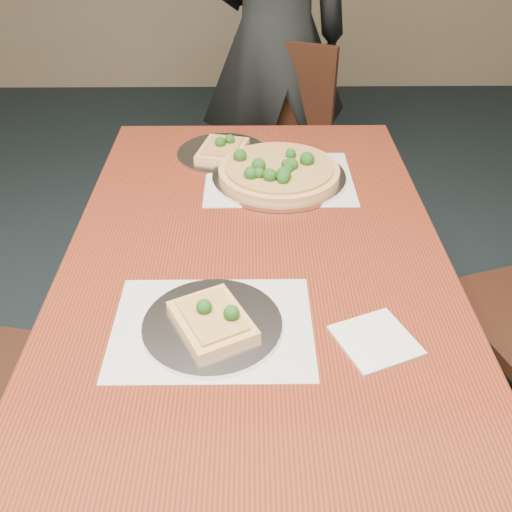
{
  "coord_description": "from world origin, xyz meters",
  "views": [
    {
      "loc": [
        0.18,
        -0.29,
        1.54
      ],
      "look_at": [
        0.19,
        0.79,
        0.75
      ],
      "focal_mm": 40.0,
      "sensor_mm": 36.0,
      "label": 1
    }
  ],
  "objects_px": {
    "chair_far": "(274,147)",
    "diner": "(274,40)",
    "dining_table": "(256,286)",
    "pizza_pan": "(279,172)",
    "slice_plate_far": "(223,151)",
    "slice_plate_near": "(213,322)"
  },
  "relations": [
    {
      "from": "chair_far",
      "to": "diner",
      "type": "height_order",
      "value": "diner"
    },
    {
      "from": "dining_table",
      "to": "chair_far",
      "type": "xyz_separation_m",
      "value": [
        0.08,
        1.07,
        -0.14
      ]
    },
    {
      "from": "pizza_pan",
      "to": "slice_plate_far",
      "type": "distance_m",
      "value": 0.23
    },
    {
      "from": "chair_far",
      "to": "pizza_pan",
      "type": "bearing_deg",
      "value": -69.35
    },
    {
      "from": "chair_far",
      "to": "pizza_pan",
      "type": "height_order",
      "value": "chair_far"
    },
    {
      "from": "slice_plate_near",
      "to": "pizza_pan",
      "type": "bearing_deg",
      "value": 75.6
    },
    {
      "from": "chair_far",
      "to": "slice_plate_near",
      "type": "bearing_deg",
      "value": -75.56
    },
    {
      "from": "diner",
      "to": "slice_plate_near",
      "type": "relative_size",
      "value": 6.32
    },
    {
      "from": "chair_far",
      "to": "slice_plate_far",
      "type": "bearing_deg",
      "value": -86.59
    },
    {
      "from": "chair_far",
      "to": "slice_plate_near",
      "type": "xyz_separation_m",
      "value": [
        -0.17,
        -1.31,
        0.25
      ]
    },
    {
      "from": "dining_table",
      "to": "chair_far",
      "type": "bearing_deg",
      "value": 85.53
    },
    {
      "from": "pizza_pan",
      "to": "slice_plate_near",
      "type": "height_order",
      "value": "pizza_pan"
    },
    {
      "from": "chair_far",
      "to": "slice_plate_near",
      "type": "relative_size",
      "value": 3.25
    },
    {
      "from": "diner",
      "to": "slice_plate_far",
      "type": "height_order",
      "value": "diner"
    },
    {
      "from": "chair_far",
      "to": "slice_plate_near",
      "type": "height_order",
      "value": "chair_far"
    },
    {
      "from": "diner",
      "to": "slice_plate_far",
      "type": "bearing_deg",
      "value": 62.79
    },
    {
      "from": "slice_plate_near",
      "to": "dining_table",
      "type": "bearing_deg",
      "value": 69.67
    },
    {
      "from": "pizza_pan",
      "to": "diner",
      "type": "bearing_deg",
      "value": 88.79
    },
    {
      "from": "slice_plate_far",
      "to": "diner",
      "type": "bearing_deg",
      "value": 76.07
    },
    {
      "from": "pizza_pan",
      "to": "slice_plate_far",
      "type": "height_order",
      "value": "pizza_pan"
    },
    {
      "from": "chair_far",
      "to": "dining_table",
      "type": "bearing_deg",
      "value": -72.53
    },
    {
      "from": "dining_table",
      "to": "diner",
      "type": "xyz_separation_m",
      "value": [
        0.09,
        1.28,
        0.23
      ]
    }
  ]
}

